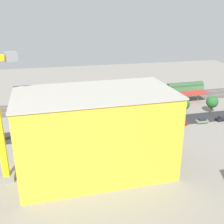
{
  "coord_description": "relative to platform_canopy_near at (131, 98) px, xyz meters",
  "views": [
    {
      "loc": [
        21.87,
        90.21,
        38.93
      ],
      "look_at": [
        2.12,
        2.71,
        4.83
      ],
      "focal_mm": 44.95,
      "sensor_mm": 36.0,
      "label": 1
    }
  ],
  "objects": [
    {
      "name": "parked_car_0",
      "position": [
        -28.14,
        20.94,
        -3.23
      ],
      "size": [
        4.8,
        2.12,
        1.72
      ],
      "color": "black",
      "rests_on": "ground"
    },
    {
      "name": "ground_plane",
      "position": [
        9.4,
        13.33,
        -4.0
      ],
      "size": [
        203.39,
        203.39,
        0.0
      ],
      "primitive_type": "plane",
      "color": "gray",
      "rests_on": "ground"
    },
    {
      "name": "parked_car_5",
      "position": [
        10.94,
        21.35,
        -3.25
      ],
      "size": [
        4.1,
        1.94,
        1.66
      ],
      "color": "black",
      "rests_on": "ground"
    },
    {
      "name": "construction_building",
      "position": [
        21.61,
        43.1,
        6.11
      ],
      "size": [
        36.72,
        20.2,
        20.23
      ],
      "primitive_type": "cube",
      "rotation": [
        0.0,
        0.0,
        0.03
      ],
      "color": "yellow",
      "rests_on": "ground"
    },
    {
      "name": "street_tree_2",
      "position": [
        -28.43,
        13.08,
        0.49
      ],
      "size": [
        4.55,
        4.55,
        6.8
      ],
      "color": "brown",
      "rests_on": "ground"
    },
    {
      "name": "rail_bed",
      "position": [
        9.4,
        -7.98,
        -4.0
      ],
      "size": [
        127.52,
        18.28,
        0.01
      ],
      "primitive_type": "cube",
      "rotation": [
        0.0,
        0.0,
        0.03
      ],
      "color": "#5B544C",
      "rests_on": "ground"
    },
    {
      "name": "locomotive",
      "position": [
        -6.01,
        -11.02,
        -2.21
      ],
      "size": [
        14.54,
        3.16,
        5.02
      ],
      "color": "black",
      "rests_on": "ground"
    },
    {
      "name": "track_rails",
      "position": [
        9.4,
        -7.98,
        -3.82
      ],
      "size": [
        127.06,
        11.85,
        0.12
      ],
      "color": "#9E9EA8",
      "rests_on": "ground"
    },
    {
      "name": "parked_car_2",
      "position": [
        -12.03,
        21.37,
        -3.28
      ],
      "size": [
        4.16,
        1.85,
        1.61
      ],
      "color": "black",
      "rests_on": "ground"
    },
    {
      "name": "box_truck_1",
      "position": [
        27.51,
        28.01,
        -2.4
      ],
      "size": [
        9.47,
        3.25,
        3.24
      ],
      "color": "black",
      "rests_on": "ground"
    },
    {
      "name": "street_asphalt",
      "position": [
        9.4,
        17.8,
        -4.0
      ],
      "size": [
        127.35,
        13.21,
        0.01
      ],
      "primitive_type": "cube",
      "rotation": [
        0.0,
        0.0,
        0.03
      ],
      "color": "#2D2D33",
      "rests_on": "ground"
    },
    {
      "name": "street_tree_0",
      "position": [
        30.56,
        12.9,
        1.14
      ],
      "size": [
        4.8,
        4.8,
        7.55
      ],
      "color": "brown",
      "rests_on": "ground"
    },
    {
      "name": "street_tree_4",
      "position": [
        -16.71,
        12.72,
        0.31
      ],
      "size": [
        4.65,
        4.65,
        6.65
      ],
      "color": "brown",
      "rests_on": "ground"
    },
    {
      "name": "parked_car_4",
      "position": [
        3.1,
        21.84,
        -3.25
      ],
      "size": [
        4.6,
        1.94,
        1.68
      ],
      "color": "black",
      "rests_on": "ground"
    },
    {
      "name": "box_truck_0",
      "position": [
        21.25,
        27.33,
        -2.23
      ],
      "size": [
        8.77,
        2.79,
        3.61
      ],
      "color": "black",
      "rests_on": "ground"
    },
    {
      "name": "street_tree_1",
      "position": [
        31.82,
        13.08,
        1.4
      ],
      "size": [
        5.91,
        5.91,
        8.38
      ],
      "color": "brown",
      "rests_on": "ground"
    },
    {
      "name": "construction_roof_slab",
      "position": [
        21.61,
        43.1,
        16.43
      ],
      "size": [
        37.34,
        20.82,
        0.4
      ],
      "primitive_type": "cube",
      "rotation": [
        0.0,
        0.0,
        0.03
      ],
      "color": "#B7B2A8",
      "rests_on": "construction_building"
    },
    {
      "name": "traffic_light",
      "position": [
        15.01,
        22.51,
        0.25
      ],
      "size": [
        0.5,
        0.36,
        6.39
      ],
      "color": "#333333",
      "rests_on": "ground"
    },
    {
      "name": "passenger_coach",
      "position": [
        -29.27,
        -11.01,
        -0.84
      ],
      "size": [
        18.14,
        3.66,
        6.03
      ],
      "color": "black",
      "rests_on": "ground"
    },
    {
      "name": "parked_car_1",
      "position": [
        -19.95,
        21.26,
        -3.27
      ],
      "size": [
        4.41,
        1.94,
        1.63
      ],
      "color": "black",
      "rests_on": "ground"
    },
    {
      "name": "platform_canopy_near",
      "position": [
        0.0,
        0.0,
        0.0
      ],
      "size": [
        68.16,
        7.47,
        4.24
      ],
      "color": "#B73328",
      "rests_on": "ground"
    },
    {
      "name": "parked_car_3",
      "position": [
        -4.52,
        21.45,
        -3.27
      ],
      "size": [
        4.63,
        2.13,
        1.63
      ],
      "color": "black",
      "rests_on": "ground"
    },
    {
      "name": "street_tree_3",
      "position": [
        -10.7,
        12.65,
        0.33
      ],
      "size": [
        4.87,
        4.87,
        6.78
      ],
      "color": "brown",
      "rests_on": "ground"
    }
  ]
}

